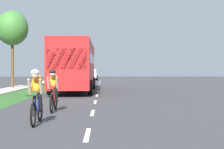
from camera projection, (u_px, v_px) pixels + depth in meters
name	position (u px, v px, depth m)	size (l,w,h in m)	color
ground_plane	(97.00, 95.00, 21.72)	(120.00, 120.00, 0.00)	#38383A
grass_verge	(18.00, 95.00, 21.59)	(2.33, 70.00, 0.01)	#2D6026
lane_markings_center	(98.00, 91.00, 25.71)	(0.12, 53.49, 0.01)	white
cyclist_lead	(37.00, 96.00, 10.06)	(0.42, 1.72, 1.58)	black
cyclist_trailing	(53.00, 90.00, 13.13)	(0.42, 1.72, 1.58)	black
bus_red	(75.00, 64.00, 25.44)	(2.78, 11.60, 3.48)	red
sedan_blue	(84.00, 76.00, 42.00)	(1.98, 4.30, 1.52)	#23389E
pickup_white	(90.00, 75.00, 53.22)	(2.22, 5.10, 1.64)	silver
suv_dark_green	(90.00, 73.00, 65.05)	(2.15, 4.70, 1.79)	#194C2D
street_tree_near	(12.00, 28.00, 30.24)	(2.72, 2.72, 6.66)	brown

